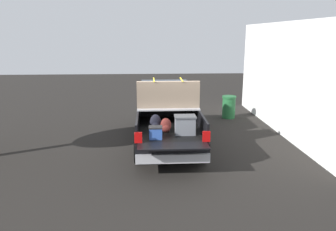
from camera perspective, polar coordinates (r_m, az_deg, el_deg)
ground_plane at (r=11.26m, az=-0.18°, el=-4.70°), size 40.00×40.00×0.00m
pickup_truck at (r=11.34m, az=-0.27°, el=0.47°), size 6.05×2.06×2.23m
building_facade at (r=12.89m, az=19.61°, el=6.10°), size 9.38×0.36×4.04m
trash_can at (r=14.66m, az=10.52°, el=1.48°), size 0.60×0.60×0.98m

